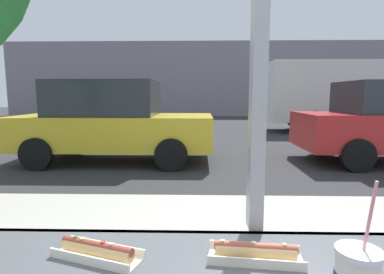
# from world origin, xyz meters

# --- Properties ---
(ground_plane) EXTENTS (60.00, 60.00, 0.00)m
(ground_plane) POSITION_xyz_m (0.00, 8.00, 0.00)
(ground_plane) COLOR #2D2D30
(sidewalk_strip) EXTENTS (16.00, 2.80, 0.12)m
(sidewalk_strip) POSITION_xyz_m (0.00, 1.60, 0.06)
(sidewalk_strip) COLOR #B2ADA3
(sidewalk_strip) RESTS_ON ground
(building_facade_far) EXTENTS (28.00, 1.20, 5.21)m
(building_facade_far) POSITION_xyz_m (0.00, 21.44, 2.61)
(building_facade_far) COLOR gray
(building_facade_far) RESTS_ON ground
(hotdog_tray_near) EXTENTS (0.29, 0.17, 0.05)m
(hotdog_tray_near) POSITION_xyz_m (-0.50, -0.15, 1.00)
(hotdog_tray_near) COLOR silver
(hotdog_tray_near) RESTS_ON window_counter
(hotdog_tray_far) EXTENTS (0.28, 0.13, 0.05)m
(hotdog_tray_far) POSITION_xyz_m (-0.04, -0.15, 0.99)
(hotdog_tray_far) COLOR beige
(hotdog_tray_far) RESTS_ON window_counter
(parked_car_yellow) EXTENTS (4.25, 1.95, 1.77)m
(parked_car_yellow) POSITION_xyz_m (-2.13, 5.69, 0.89)
(parked_car_yellow) COLOR gold
(parked_car_yellow) RESTS_ON ground
(box_truck) EXTENTS (6.64, 2.44, 2.77)m
(box_truck) POSITION_xyz_m (5.75, 11.64, 1.53)
(box_truck) COLOR silver
(box_truck) RESTS_ON ground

